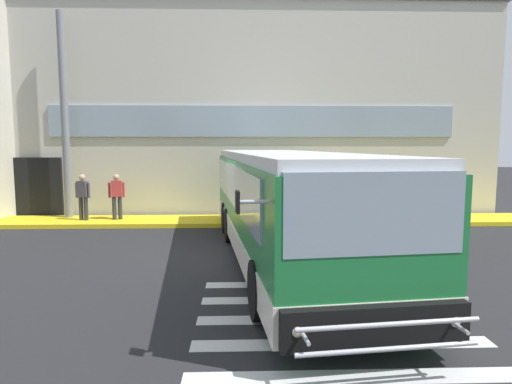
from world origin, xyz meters
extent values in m
cube|color=#232326|center=(0.00, 0.00, -0.01)|extent=(80.00, 90.00, 0.02)
cube|color=silver|center=(2.00, -6.00, 0.00)|extent=(4.40, 0.36, 0.01)
cube|color=silver|center=(2.00, -5.10, 0.00)|extent=(4.40, 0.36, 0.01)
cube|color=silver|center=(2.00, -4.20, 0.00)|extent=(4.40, 0.36, 0.01)
cube|color=silver|center=(2.00, -3.30, 0.00)|extent=(4.40, 0.36, 0.01)
cube|color=silver|center=(2.00, -2.40, 0.00)|extent=(4.40, 0.36, 0.01)
cube|color=beige|center=(0.00, 12.00, 4.21)|extent=(21.75, 12.00, 8.42)
cube|color=#56565B|center=(0.00, 12.00, 8.57)|extent=(21.95, 12.20, 0.30)
cube|color=black|center=(-7.37, 5.95, 1.20)|extent=(1.80, 0.16, 2.40)
cube|color=#8C9EAD|center=(1.00, 5.96, 3.80)|extent=(15.75, 0.10, 1.20)
cube|color=yellow|center=(0.00, 4.80, 0.07)|extent=(25.75, 2.00, 0.15)
cylinder|color=slate|center=(-6.04, 5.40, 3.94)|extent=(0.28, 0.28, 7.58)
cube|color=#1E7238|center=(1.60, -0.43, 1.42)|extent=(3.74, 11.08, 2.15)
cube|color=silver|center=(1.60, -0.43, 0.62)|extent=(3.79, 11.12, 0.55)
cube|color=silver|center=(1.60, -0.43, 2.60)|extent=(3.62, 10.87, 0.20)
cube|color=#8C9EAD|center=(2.20, -5.78, 2.02)|extent=(2.35, 0.38, 1.05)
cube|color=#8C9EAD|center=(2.86, 0.01, 1.92)|extent=(1.11, 9.61, 0.95)
cube|color=#8C9EAD|center=(0.28, -0.28, 1.92)|extent=(1.11, 9.61, 0.95)
cube|color=black|center=(2.20, -5.78, 2.38)|extent=(2.15, 0.34, 0.28)
cube|color=black|center=(2.22, -5.91, 0.63)|extent=(2.46, 0.47, 0.52)
sphere|color=beige|center=(3.24, -5.83, 0.65)|extent=(0.18, 0.18, 0.18)
sphere|color=beige|center=(1.20, -6.06, 0.65)|extent=(0.18, 0.18, 0.18)
cylinder|color=#B7B7BF|center=(0.69, -5.75, 2.17)|extent=(0.40, 0.09, 0.05)
cube|color=black|center=(0.49, -5.77, 2.17)|extent=(0.06, 0.20, 0.28)
cylinder|color=black|center=(3.17, -3.91, 0.50)|extent=(0.41, 1.03, 1.00)
cylinder|color=black|center=(0.84, -4.17, 0.50)|extent=(0.41, 1.03, 1.00)
cylinder|color=black|center=(2.52, 1.92, 0.50)|extent=(0.41, 1.03, 1.00)
cylinder|color=black|center=(0.19, 1.65, 0.50)|extent=(0.41, 1.03, 1.00)
cylinder|color=black|center=(2.38, 3.21, 0.50)|extent=(0.41, 1.03, 1.00)
cylinder|color=black|center=(0.04, 2.95, 0.50)|extent=(0.41, 1.03, 1.00)
cylinder|color=#B7B7BF|center=(2.26, -6.28, 0.50)|extent=(2.24, 0.31, 0.06)
cylinder|color=#B7B7BF|center=(2.26, -6.28, 0.80)|extent=(2.24, 0.31, 0.06)
cylinder|color=#B7B7BF|center=(3.20, -5.97, 0.65)|extent=(0.11, 0.50, 0.05)
cylinder|color=#B7B7BF|center=(1.27, -6.19, 0.65)|extent=(0.11, 0.50, 0.05)
cylinder|color=#2D2D33|center=(-5.14, 4.68, 0.57)|extent=(0.15, 0.15, 0.85)
cylinder|color=#2D2D33|center=(-5.34, 4.73, 0.57)|extent=(0.15, 0.15, 0.85)
cube|color=#4C4751|center=(-5.24, 4.70, 1.29)|extent=(0.42, 0.30, 0.58)
sphere|color=tan|center=(-5.24, 4.70, 1.71)|extent=(0.23, 0.23, 0.23)
cylinder|color=#4C4751|center=(-5.00, 4.64, 1.24)|extent=(0.09, 0.09, 0.55)
cylinder|color=#4C4751|center=(-5.48, 4.76, 1.24)|extent=(0.09, 0.09, 0.55)
cylinder|color=#2D2D33|center=(-3.96, 4.84, 0.57)|extent=(0.15, 0.15, 0.85)
cylinder|color=#2D2D33|center=(-4.15, 4.79, 0.57)|extent=(0.15, 0.15, 0.85)
cube|color=#B23333|center=(-4.05, 4.82, 1.29)|extent=(0.43, 0.32, 0.58)
sphere|color=tan|center=(-4.05, 4.82, 1.71)|extent=(0.23, 0.23, 0.23)
cylinder|color=#B23333|center=(-3.81, 4.89, 1.24)|extent=(0.09, 0.09, 0.55)
cylinder|color=#B23333|center=(-4.29, 4.74, 1.24)|extent=(0.09, 0.09, 0.55)
cube|color=black|center=(-4.10, 4.98, 1.27)|extent=(0.34, 0.26, 0.44)
camera|label=1|loc=(0.55, -11.02, 2.87)|focal=30.18mm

